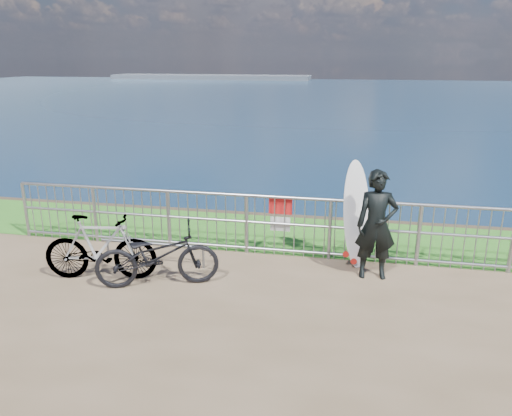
% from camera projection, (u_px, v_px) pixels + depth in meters
% --- Properties ---
extents(grass_strip, '(120.00, 120.00, 0.00)m').
position_uv_depth(grass_strip, '(282.00, 234.00, 10.16)').
color(grass_strip, '#2C7921').
rests_on(grass_strip, ground).
extents(seascape, '(260.00, 260.00, 5.00)m').
position_uv_depth(seascape, '(211.00, 79.00, 155.19)').
color(seascape, brown).
rests_on(seascape, ground).
extents(railing, '(10.06, 0.10, 1.13)m').
position_uv_depth(railing, '(275.00, 225.00, 8.96)').
color(railing, gray).
rests_on(railing, ground).
extents(surfer, '(0.70, 0.50, 1.79)m').
position_uv_depth(surfer, '(376.00, 225.00, 7.98)').
color(surfer, black).
rests_on(surfer, ground).
extents(surfboard, '(0.61, 0.58, 1.84)m').
position_uv_depth(surfboard, '(356.00, 218.00, 8.46)').
color(surfboard, silver).
rests_on(surfboard, ground).
extents(bicycle_near, '(2.03, 1.28, 1.01)m').
position_uv_depth(bicycle_near, '(157.00, 256.00, 7.78)').
color(bicycle_near, black).
rests_on(bicycle_near, ground).
extents(bicycle_far, '(1.88, 0.82, 1.09)m').
position_uv_depth(bicycle_far, '(100.00, 247.00, 8.00)').
color(bicycle_far, black).
rests_on(bicycle_far, ground).
extents(bike_rack, '(1.96, 0.05, 0.41)m').
position_uv_depth(bike_rack, '(154.00, 246.00, 8.63)').
color(bike_rack, gray).
rests_on(bike_rack, ground).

